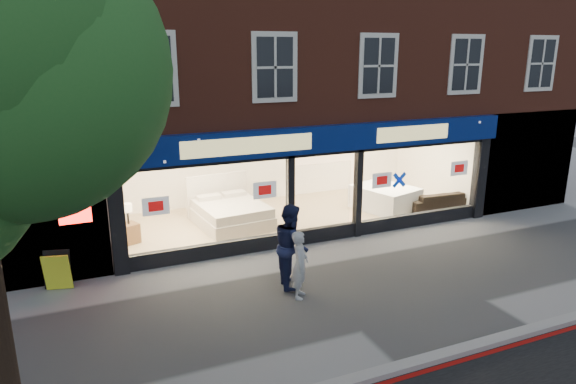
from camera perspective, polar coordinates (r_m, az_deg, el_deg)
ground at (r=12.24m, az=10.67°, el=-10.03°), size 120.00×120.00×0.00m
kerb_line at (r=10.15m, az=20.81°, el=-16.54°), size 60.00×0.10×0.01m
kerb_stone at (r=10.24m, az=20.04°, el=-15.80°), size 60.00×0.25×0.12m
showroom_floor at (r=16.49m, az=0.54°, el=-2.74°), size 11.00×4.50×0.10m
building at (r=17.26m, az=-1.86°, el=20.35°), size 19.00×8.26×10.30m
display_bed at (r=15.63m, az=-6.47°, el=-2.25°), size 2.18×2.54×1.35m
bedside_table at (r=14.75m, az=-17.22°, el=-4.38°), size 0.59×0.59×0.55m
mattress_stack at (r=17.30m, az=10.70°, el=-0.64°), size 2.01×2.28×0.76m
sofa at (r=17.64m, az=16.18°, el=-0.94°), size 2.15×0.98×0.61m
a_board at (r=12.72m, az=-24.26°, el=-7.99°), size 0.65×0.50×0.89m
pedestrian_grey at (r=11.16m, az=1.33°, el=-8.06°), size 0.60×0.66×1.51m
pedestrian_blue at (r=11.62m, az=0.36°, el=-5.96°), size 0.89×1.06×1.93m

